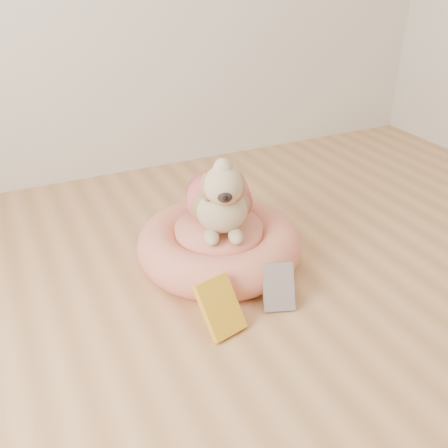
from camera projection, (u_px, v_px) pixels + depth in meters
name	position (u px, v px, depth m)	size (l,w,h in m)	color
pet_bed	(219.00, 245.00, 2.16)	(0.71, 0.71, 0.18)	#FF7B63
dog	(220.00, 185.00, 2.04)	(0.33, 0.48, 0.35)	brown
book_yellow	(220.00, 307.00, 1.77)	(0.14, 0.03, 0.21)	#F9FF1A
book_white	(278.00, 287.00, 1.89)	(0.12, 0.02, 0.18)	white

